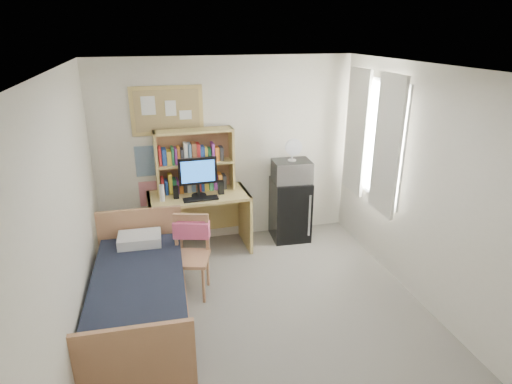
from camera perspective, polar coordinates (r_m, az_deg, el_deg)
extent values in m
cube|color=gray|center=(4.79, 1.28, -16.86)|extent=(3.60, 4.20, 0.02)
cube|color=silver|center=(3.79, 1.61, 16.04)|extent=(3.60, 4.20, 0.02)
cube|color=white|center=(6.05, -3.94, 5.35)|extent=(3.60, 0.04, 2.60)
cube|color=white|center=(2.46, 15.65, -21.31)|extent=(3.60, 0.04, 2.60)
cube|color=white|center=(4.06, -23.95, -4.59)|extent=(0.04, 4.20, 2.60)
cube|color=white|center=(4.89, 22.21, -0.08)|extent=(0.04, 4.20, 2.60)
cube|color=white|center=(5.73, 15.31, 6.87)|extent=(0.10, 1.40, 1.70)
cube|color=silver|center=(5.39, 17.07, 5.80)|extent=(0.04, 0.55, 1.70)
cube|color=silver|center=(6.06, 13.25, 7.79)|extent=(0.04, 0.55, 1.70)
cube|color=tan|center=(5.81, -11.77, 10.59)|extent=(0.94, 0.03, 0.64)
cube|color=#225489|center=(5.97, -14.37, 4.00)|extent=(0.30, 0.01, 0.42)
cube|color=red|center=(6.12, -13.98, -0.21)|extent=(0.28, 0.01, 0.36)
cube|color=#DBBD6A|center=(5.96, -7.51, -4.07)|extent=(1.36, 0.72, 0.84)
cube|color=tan|center=(5.00, -8.84, -8.68)|extent=(0.58, 0.58, 0.94)
cube|color=black|center=(6.29, 4.56, -2.32)|extent=(0.55, 0.55, 0.89)
cube|color=black|center=(4.79, -15.21, -13.61)|extent=(1.04, 1.98, 0.54)
cube|color=#DBBD6A|center=(5.80, -8.14, 4.12)|extent=(1.05, 0.30, 0.85)
cube|color=black|center=(5.65, -7.74, 2.00)|extent=(0.50, 0.06, 0.54)
cube|color=black|center=(5.61, -7.39, -0.92)|extent=(0.46, 0.16, 0.02)
cube|color=black|center=(5.68, -10.63, -0.05)|extent=(0.07, 0.07, 0.17)
cube|color=black|center=(5.76, -4.71, 0.63)|extent=(0.08, 0.08, 0.18)
cylinder|color=silver|center=(5.63, -12.42, -0.12)|extent=(0.07, 0.07, 0.22)
cube|color=#EE5A85|center=(5.06, -8.61, -5.00)|extent=(0.44, 0.24, 0.20)
cube|color=#B5B5BA|center=(6.06, 4.77, 2.81)|extent=(0.54, 0.42, 0.30)
cylinder|color=silver|center=(5.97, 4.86, 5.50)|extent=(0.24, 0.24, 0.29)
cube|color=silver|center=(5.27, -15.26, -6.08)|extent=(0.51, 0.36, 0.12)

